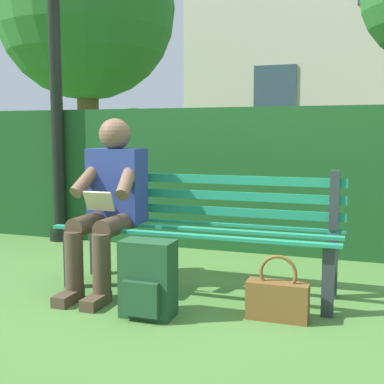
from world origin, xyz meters
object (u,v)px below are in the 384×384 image
Objects in this scene: park_bench at (201,226)px; person_seated at (109,199)px; backpack at (148,280)px; lamp_post at (55,43)px; handbag at (278,298)px; tree_far at (82,15)px.

person_seated reaches higher than park_bench.
lamp_post is at bearing -44.51° from backpack.
lamp_post reaches higher than handbag.
handbag is 3.37m from lamp_post.
tree_far reaches higher than handbag.
park_bench is 6.28m from tree_far.
handbag is at bearing 130.50° from tree_far.
tree_far is (3.44, -5.08, 2.81)m from backpack.
backpack reaches higher than handbag.
handbag is (-1.20, 0.23, -0.50)m from person_seated.
tree_far is (2.96, -4.65, 2.41)m from person_seated.
park_bench is 2.59m from lamp_post.
person_seated is at bearing -41.93° from backpack.
tree_far reaches higher than person_seated.
park_bench reaches higher than backpack.
backpack is 6.75m from tree_far.
backpack is at bearing 15.18° from handbag.
park_bench is 1.62× the size of person_seated.
lamp_post reaches higher than person_seated.
handbag is at bearing 148.71° from lamp_post.
person_seated is at bearing 134.55° from lamp_post.
person_seated is 6.02m from tree_far.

